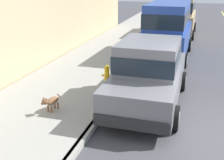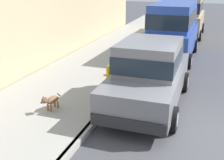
{
  "view_description": "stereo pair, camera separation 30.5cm",
  "coord_description": "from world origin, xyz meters",
  "px_view_note": "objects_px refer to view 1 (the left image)",
  "views": [
    {
      "loc": [
        -0.96,
        -6.38,
        3.55
      ],
      "look_at": [
        -3.09,
        0.88,
        0.85
      ],
      "focal_mm": 45.9,
      "sensor_mm": 36.0,
      "label": 1
    },
    {
      "loc": [
        -0.67,
        -6.28,
        3.55
      ],
      "look_at": [
        -3.09,
        0.88,
        0.85
      ],
      "focal_mm": 45.9,
      "sensor_mm": 36.0,
      "label": 2
    }
  ],
  "objects_px": {
    "car_blue_van": "(168,28)",
    "car_tan_van": "(180,13)",
    "dog_brown": "(51,101)",
    "car_grey_sedan": "(149,72)",
    "fire_hydrant": "(107,76)"
  },
  "relations": [
    {
      "from": "car_grey_sedan",
      "to": "car_tan_van",
      "type": "xyz_separation_m",
      "value": [
        0.07,
        11.46,
        0.41
      ]
    },
    {
      "from": "car_blue_van",
      "to": "car_tan_van",
      "type": "relative_size",
      "value": 1.0
    },
    {
      "from": "car_grey_sedan",
      "to": "fire_hydrant",
      "type": "height_order",
      "value": "car_grey_sedan"
    },
    {
      "from": "dog_brown",
      "to": "fire_hydrant",
      "type": "bearing_deg",
      "value": 68.99
    },
    {
      "from": "car_blue_van",
      "to": "dog_brown",
      "type": "bearing_deg",
      "value": -107.89
    },
    {
      "from": "car_grey_sedan",
      "to": "dog_brown",
      "type": "height_order",
      "value": "car_grey_sedan"
    },
    {
      "from": "car_blue_van",
      "to": "fire_hydrant",
      "type": "xyz_separation_m",
      "value": [
        -1.42,
        -4.83,
        -0.92
      ]
    },
    {
      "from": "car_grey_sedan",
      "to": "car_tan_van",
      "type": "height_order",
      "value": "car_tan_van"
    },
    {
      "from": "car_grey_sedan",
      "to": "car_blue_van",
      "type": "xyz_separation_m",
      "value": [
        -0.07,
        5.56,
        0.41
      ]
    },
    {
      "from": "car_grey_sedan",
      "to": "fire_hydrant",
      "type": "xyz_separation_m",
      "value": [
        -1.5,
        0.73,
        -0.51
      ]
    },
    {
      "from": "car_grey_sedan",
      "to": "fire_hydrant",
      "type": "bearing_deg",
      "value": 154.0
    },
    {
      "from": "car_tan_van",
      "to": "dog_brown",
      "type": "relative_size",
      "value": 6.61
    },
    {
      "from": "car_blue_van",
      "to": "dog_brown",
      "type": "xyz_separation_m",
      "value": [
        -2.29,
        -7.09,
        -0.97
      ]
    },
    {
      "from": "car_blue_van",
      "to": "dog_brown",
      "type": "relative_size",
      "value": 6.63
    },
    {
      "from": "car_blue_van",
      "to": "car_tan_van",
      "type": "distance_m",
      "value": 5.91
    }
  ]
}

